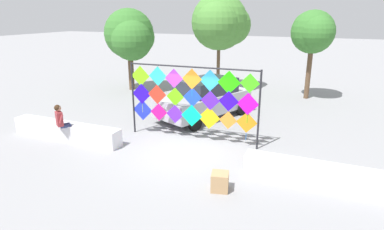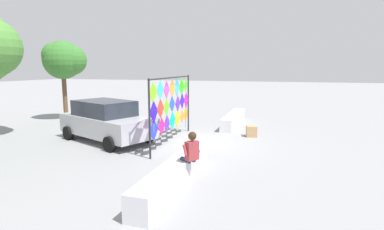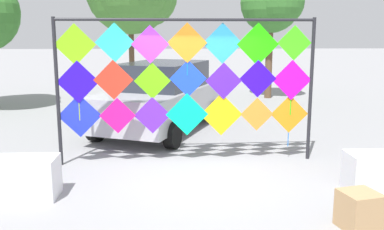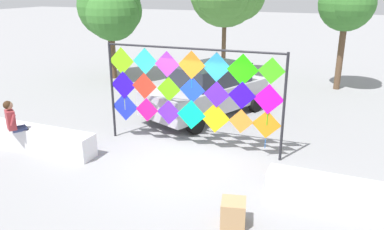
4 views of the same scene
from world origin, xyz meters
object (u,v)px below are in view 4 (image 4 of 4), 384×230
Objects in this scene: kite_display_rack at (191,88)px; tree_broadleaf at (113,9)px; parked_car at (207,90)px; tree_far_right at (346,2)px; cardboard_box_large at (233,213)px; seated_vendor at (15,122)px.

tree_broadleaf reaches higher than kite_display_rack.
kite_display_rack is 1.00× the size of parked_car.
tree_far_right is at bearing 10.86° from tree_broadleaf.
tree_broadleaf is at bearing 132.61° from cardboard_box_large.
parked_car is at bearing 54.01° from seated_vendor.
seated_vendor is at bearing 171.25° from cardboard_box_large.
kite_display_rack reaches higher than seated_vendor.
parked_car reaches higher than cardboard_box_large.
tree_broadleaf is at bearing 135.78° from kite_display_rack.
kite_display_rack reaches higher than cardboard_box_large.
cardboard_box_large is 0.11× the size of tree_far_right.
tree_broadleaf reaches higher than parked_car.
seated_vendor is 13.29m from tree_far_right.
parked_car is 7.35m from tree_far_right.
seated_vendor is 0.31× the size of tree_far_right.
tree_broadleaf is (-6.61, 6.43, 1.57)m from kite_display_rack.
seated_vendor is (-4.20, -2.13, -0.86)m from kite_display_rack.
kite_display_rack is 4.08m from cardboard_box_large.
cardboard_box_large is at bearing -47.39° from tree_broadleaf.
kite_display_rack is at bearing -78.75° from parked_car.
seated_vendor is at bearing -153.08° from kite_display_rack.
cardboard_box_large is at bearing -96.36° from tree_far_right.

